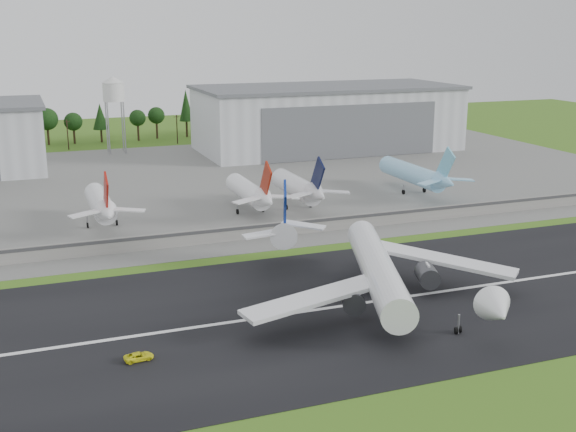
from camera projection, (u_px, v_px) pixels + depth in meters
name	position (u px, v px, depth m)	size (l,w,h in m)	color
ground	(308.00, 338.00, 114.31)	(600.00, 600.00, 0.00)	#345D16
runway	(286.00, 314.00, 123.35)	(320.00, 60.00, 0.10)	black
runway_centerline	(286.00, 314.00, 123.34)	(220.00, 1.00, 0.02)	white
apron	(162.00, 186.00, 222.93)	(320.00, 150.00, 0.10)	slate
blast_fence	(217.00, 235.00, 163.63)	(240.00, 0.61, 3.50)	gray
hangar_east	(327.00, 118.00, 285.86)	(102.00, 47.00, 25.20)	silver
water_tower	(113.00, 89.00, 273.82)	(8.40, 8.40, 29.40)	#99999E
utility_poles	(125.00, 147.00, 295.36)	(230.00, 3.00, 12.00)	black
treeline	(119.00, 141.00, 308.94)	(320.00, 16.00, 22.00)	black
main_airliner	(379.00, 276.00, 127.65)	(54.21, 57.66, 18.17)	white
ground_vehicle	(139.00, 356.00, 106.18)	(2.01, 4.36, 1.21)	yellow
parked_jet_red_a	(102.00, 205.00, 174.28)	(7.36, 31.29, 16.47)	white
parked_jet_red_b	(252.00, 193.00, 187.23)	(7.36, 31.29, 16.39)	white
parked_jet_navy	(301.00, 188.00, 191.85)	(7.36, 31.29, 16.60)	silver
parked_jet_skyblue	(417.00, 175.00, 209.46)	(7.36, 37.29, 16.55)	#8DCDF4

